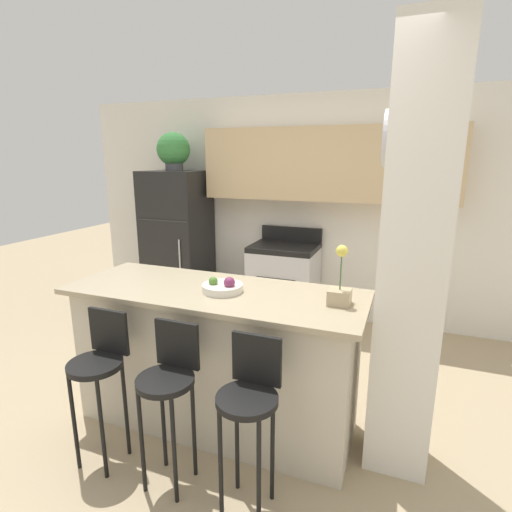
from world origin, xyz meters
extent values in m
plane|color=tan|center=(0.00, 0.00, 0.00)|extent=(14.00, 14.00, 0.00)
cube|color=white|center=(0.00, 2.27, 1.27)|extent=(5.60, 0.06, 2.55)
cube|color=tan|center=(0.30, 2.08, 1.79)|extent=(2.71, 0.32, 0.78)
cube|color=white|center=(-0.10, 2.10, 1.56)|extent=(0.75, 0.28, 0.12)
cube|color=white|center=(1.22, 0.06, 1.27)|extent=(0.36, 0.32, 2.55)
cylinder|color=silver|center=(1.03, 0.06, 1.96)|extent=(0.02, 0.30, 0.30)
cylinder|color=white|center=(1.02, 0.06, 1.96)|extent=(0.01, 0.27, 0.27)
cube|color=beige|center=(0.00, 0.00, 0.48)|extent=(1.90, 0.63, 0.97)
cube|color=tan|center=(0.00, 0.00, 0.99)|extent=(2.02, 0.75, 0.03)
cube|color=black|center=(-1.46, 1.89, 0.58)|extent=(0.70, 0.65, 1.16)
cube|color=black|center=(-1.46, 1.89, 1.44)|extent=(0.70, 0.65, 0.55)
cube|color=#333333|center=(-1.46, 1.56, 1.16)|extent=(0.67, 0.01, 0.01)
cylinder|color=#B2B2B7|center=(-1.24, 1.55, 0.64)|extent=(0.02, 0.02, 0.64)
cube|color=silver|center=(-0.10, 1.93, 0.43)|extent=(0.73, 0.59, 0.85)
cube|color=black|center=(-0.10, 1.93, 0.88)|extent=(0.73, 0.59, 0.06)
cube|color=black|center=(-0.10, 2.20, 0.99)|extent=(0.73, 0.04, 0.16)
cube|color=black|center=(-0.10, 1.62, 0.47)|extent=(0.44, 0.01, 0.27)
cylinder|color=black|center=(-0.49, -0.61, 0.67)|extent=(0.32, 0.32, 0.03)
cube|color=black|center=(-0.49, -0.47, 0.83)|extent=(0.28, 0.02, 0.28)
cylinder|color=black|center=(-0.59, -0.72, 0.33)|extent=(0.02, 0.02, 0.65)
cylinder|color=black|center=(-0.38, -0.72, 0.33)|extent=(0.02, 0.02, 0.65)
cylinder|color=black|center=(-0.59, -0.51, 0.33)|extent=(0.02, 0.02, 0.65)
cylinder|color=black|center=(-0.38, -0.51, 0.33)|extent=(0.02, 0.02, 0.65)
cylinder|color=black|center=(0.00, -0.61, 0.67)|extent=(0.32, 0.32, 0.03)
cube|color=black|center=(0.00, -0.47, 0.83)|extent=(0.28, 0.02, 0.28)
cylinder|color=black|center=(-0.11, -0.72, 0.33)|extent=(0.02, 0.02, 0.65)
cylinder|color=black|center=(0.11, -0.72, 0.33)|extent=(0.02, 0.02, 0.65)
cylinder|color=black|center=(-0.11, -0.51, 0.33)|extent=(0.02, 0.02, 0.65)
cylinder|color=black|center=(0.11, -0.51, 0.33)|extent=(0.02, 0.02, 0.65)
cylinder|color=black|center=(0.49, -0.61, 0.67)|extent=(0.32, 0.32, 0.03)
cube|color=black|center=(0.49, -0.47, 0.83)|extent=(0.28, 0.02, 0.28)
cylinder|color=black|center=(0.38, -0.72, 0.33)|extent=(0.02, 0.02, 0.65)
cylinder|color=black|center=(0.59, -0.72, 0.33)|extent=(0.02, 0.02, 0.65)
cylinder|color=black|center=(0.38, -0.51, 0.33)|extent=(0.02, 0.02, 0.65)
cylinder|color=black|center=(0.59, -0.51, 0.33)|extent=(0.02, 0.02, 0.65)
cylinder|color=#4C4C51|center=(-1.46, 1.89, 1.76)|extent=(0.21, 0.21, 0.10)
sphere|color=#387F3D|center=(-1.46, 1.89, 1.96)|extent=(0.39, 0.39, 0.39)
cube|color=tan|center=(0.83, 0.03, 1.05)|extent=(0.13, 0.13, 0.09)
cylinder|color=#386633|center=(0.83, 0.03, 1.21)|extent=(0.01, 0.01, 0.22)
sphere|color=#DBCC4C|center=(0.83, 0.03, 1.34)|extent=(0.07, 0.07, 0.07)
cylinder|color=silver|center=(0.07, -0.02, 1.03)|extent=(0.27, 0.27, 0.05)
sphere|color=#7A2D56|center=(0.13, -0.03, 1.08)|extent=(0.07, 0.07, 0.07)
sphere|color=#4C7F2D|center=(0.01, -0.03, 1.07)|extent=(0.06, 0.06, 0.06)
cylinder|color=#59595B|center=(-0.89, 1.67, 0.19)|extent=(0.28, 0.28, 0.38)
camera|label=1|loc=(1.17, -2.27, 1.87)|focal=28.00mm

